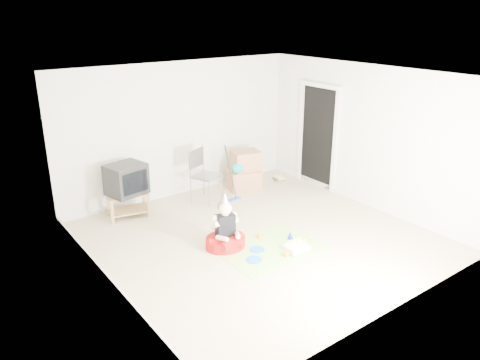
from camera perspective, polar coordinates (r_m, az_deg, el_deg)
ground at (r=7.69m, az=2.39°, el=-6.99°), size 5.00×5.00×0.00m
doorway_recess at (r=9.73m, az=9.52°, el=5.11°), size 0.02×0.90×2.05m
tv_stand at (r=8.55m, az=-13.47°, el=-2.71°), size 0.77×0.57×0.44m
crt_tv at (r=8.40m, az=-13.71°, el=0.10°), size 0.73×0.65×0.54m
folding_chair at (r=8.92m, az=-4.17°, el=0.52°), size 0.62×0.61×1.06m
cardboard_boxes at (r=9.55m, az=0.57°, el=1.09°), size 0.75×0.65×0.80m
floor_mop at (r=9.03m, az=-0.65°, el=-0.87°), size 0.27×0.35×1.04m
book_pile at (r=10.18m, az=4.73°, el=0.19°), size 0.26×0.30×0.08m
seated_woman at (r=7.30m, az=-1.78°, el=-6.79°), size 0.73×0.73×0.91m
party_mat at (r=7.36m, az=3.59°, el=-8.29°), size 1.54×1.12×0.01m
birthday_cake at (r=7.30m, az=6.91°, el=-8.26°), size 0.35×0.29×0.15m
blue_plate_near at (r=7.29m, az=2.10°, el=-8.48°), size 0.28×0.28×0.01m
blue_plate_far at (r=7.02m, az=1.72°, el=-9.70°), size 0.27×0.27×0.01m
orange_cup_near at (r=7.62m, az=2.41°, el=-6.85°), size 0.09×0.09×0.08m
orange_cup_far at (r=7.13m, az=5.70°, el=-8.97°), size 0.09×0.09×0.09m
blue_party_hat at (r=7.63m, az=6.15°, el=-6.69°), size 0.12×0.12×0.14m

